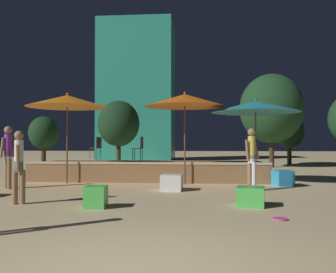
# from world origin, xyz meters

# --- Properties ---
(ground_plane) EXTENTS (120.00, 120.00, 0.00)m
(ground_plane) POSITION_xyz_m (0.00, 0.00, 0.00)
(ground_plane) COLOR #D1B784
(wooden_deck) EXTENTS (8.59, 3.08, 0.73)m
(wooden_deck) POSITION_xyz_m (-1.08, 10.37, 0.33)
(wooden_deck) COLOR olive
(wooden_deck) RESTS_ON ground
(patio_umbrella_0) EXTENTS (2.80, 2.80, 3.12)m
(patio_umbrella_0) POSITION_xyz_m (-3.77, 8.57, 2.83)
(patio_umbrella_0) COLOR brown
(patio_umbrella_0) RESTS_ON ground
(patio_umbrella_1) EXTENTS (2.70, 2.70, 3.12)m
(patio_umbrella_1) POSITION_xyz_m (0.29, 8.64, 2.83)
(patio_umbrella_1) COLOR brown
(patio_umbrella_1) RESTS_ON ground
(patio_umbrella_2) EXTENTS (3.00, 3.00, 2.90)m
(patio_umbrella_2) POSITION_xyz_m (2.68, 8.91, 2.62)
(patio_umbrella_2) COLOR brown
(patio_umbrella_2) RESTS_ON ground
(cube_seat_0) EXTENTS (0.67, 0.67, 0.43)m
(cube_seat_0) POSITION_xyz_m (1.91, 4.38, 0.21)
(cube_seat_0) COLOR #4CC651
(cube_seat_0) RESTS_ON ground
(cube_seat_1) EXTENTS (0.68, 0.68, 0.50)m
(cube_seat_1) POSITION_xyz_m (3.47, 8.45, 0.25)
(cube_seat_1) COLOR #2D9EDB
(cube_seat_1) RESTS_ON ground
(cube_seat_2) EXTENTS (0.64, 0.64, 0.47)m
(cube_seat_2) POSITION_xyz_m (-0.02, 6.93, 0.23)
(cube_seat_2) COLOR white
(cube_seat_2) RESTS_ON ground
(cube_seat_4) EXTENTS (0.46, 0.46, 0.47)m
(cube_seat_4) POSITION_xyz_m (-1.42, 3.89, 0.23)
(cube_seat_4) COLOR #4CC651
(cube_seat_4) RESTS_ON ground
(person_1) EXTENTS (0.28, 0.51, 1.67)m
(person_1) POSITION_xyz_m (-3.29, 4.20, 0.89)
(person_1) COLOR #997051
(person_1) RESTS_ON ground
(person_2) EXTENTS (0.48, 0.39, 1.81)m
(person_2) POSITION_xyz_m (2.29, 6.99, 1.00)
(person_2) COLOR white
(person_2) RESTS_ON ground
(person_4) EXTENTS (0.35, 0.45, 1.90)m
(person_4) POSITION_xyz_m (-5.00, 6.91, 1.07)
(person_4) COLOR #997051
(person_4) RESTS_ON ground
(bistro_chair_0) EXTENTS (0.44, 0.43, 0.90)m
(bistro_chair_0) POSITION_xyz_m (-3.38, 10.93, 1.27)
(bistro_chair_0) COLOR #47474C
(bistro_chair_0) RESTS_ON wooden_deck
(bistro_chair_1) EXTENTS (0.40, 0.40, 0.90)m
(bistro_chair_1) POSITION_xyz_m (-1.47, 10.00, 1.27)
(bistro_chair_1) COLOR #47474C
(bistro_chair_1) RESTS_ON wooden_deck
(frisbee_disc) EXTENTS (0.27, 0.27, 0.03)m
(frisbee_disc) POSITION_xyz_m (2.24, 2.95, 0.02)
(frisbee_disc) COLOR #E54C99
(frisbee_disc) RESTS_ON ground
(background_tree_1) EXTENTS (2.61, 2.61, 4.04)m
(background_tree_1) POSITION_xyz_m (-4.30, 19.10, 2.60)
(background_tree_1) COLOR #3D2B1C
(background_tree_1) RESTS_ON ground
(background_tree_2) EXTENTS (1.78, 1.78, 2.98)m
(background_tree_2) POSITION_xyz_m (-8.55, 17.70, 1.98)
(background_tree_2) COLOR #3D2B1C
(background_tree_2) RESTS_ON ground
(background_tree_3) EXTENTS (1.90, 1.90, 3.17)m
(background_tree_3) POSITION_xyz_m (6.59, 21.02, 2.11)
(background_tree_3) COLOR #3D2B1C
(background_tree_3) RESTS_ON ground
(background_tree_4) EXTENTS (3.59, 3.59, 5.33)m
(background_tree_4) POSITION_xyz_m (4.86, 17.79, 3.35)
(background_tree_4) COLOR #3D2B1C
(background_tree_4) RESTS_ON ground
(distant_building) EXTENTS (5.69, 4.45, 10.88)m
(distant_building) POSITION_xyz_m (-4.17, 25.42, 5.44)
(distant_building) COLOR teal
(distant_building) RESTS_ON ground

